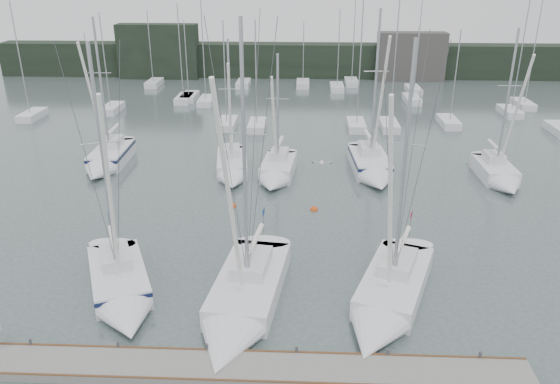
{
  "coord_description": "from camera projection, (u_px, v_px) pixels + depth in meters",
  "views": [
    {
      "loc": [
        2.12,
        -23.55,
        16.27
      ],
      "look_at": [
        0.87,
        5.0,
        4.28
      ],
      "focal_mm": 35.0,
      "sensor_mm": 36.0,
      "label": 1
    }
  ],
  "objects": [
    {
      "name": "far_building_left",
      "position": [
        159.0,
        51.0,
        82.62
      ],
      "size": [
        12.0,
        3.0,
        8.0
      ],
      "primitive_type": "cube",
      "color": "black",
      "rests_on": "ground"
    },
    {
      "name": "mast_forest",
      "position": [
        307.0,
        102.0,
        67.23
      ],
      "size": [
        59.41,
        28.04,
        14.47
      ],
      "color": "silver",
      "rests_on": "ground"
    },
    {
      "name": "dock",
      "position": [
        250.0,
        369.0,
        23.39
      ],
      "size": [
        24.0,
        2.0,
        0.4
      ],
      "primitive_type": "cube",
      "color": "slate",
      "rests_on": "ground"
    },
    {
      "name": "ground",
      "position": [
        259.0,
        306.0,
        28.07
      ],
      "size": [
        160.0,
        160.0,
        0.0
      ],
      "primitive_type": "plane",
      "color": "#43514F",
      "rests_on": "ground"
    },
    {
      "name": "seagull",
      "position": [
        322.0,
        162.0,
        26.22
      ],
      "size": [
        0.9,
        0.41,
        0.18
      ],
      "rotation": [
        0.0,
        0.0,
        -0.09
      ],
      "color": "silver",
      "rests_on": "ground"
    },
    {
      "name": "far_treeline",
      "position": [
        291.0,
        60.0,
        84.23
      ],
      "size": [
        90.0,
        4.0,
        5.0
      ],
      "primitive_type": "cube",
      "color": "black",
      "rests_on": "ground"
    },
    {
      "name": "buoy_b",
      "position": [
        314.0,
        210.0,
        39.0
      ],
      "size": [
        0.56,
        0.56,
        0.56
      ],
      "primitive_type": "sphere",
      "color": "#D54513",
      "rests_on": "ground"
    },
    {
      "name": "sailboat_near_center",
      "position": [
        240.0,
        310.0,
        26.8
      ],
      "size": [
        4.47,
        11.11,
        15.37
      ],
      "rotation": [
        0.0,
        0.0,
        -0.12
      ],
      "color": "silver",
      "rests_on": "ground"
    },
    {
      "name": "buoy_a",
      "position": [
        233.0,
        206.0,
        39.55
      ],
      "size": [
        0.52,
        0.52,
        0.52
      ],
      "primitive_type": "sphere",
      "color": "#D54513",
      "rests_on": "ground"
    },
    {
      "name": "sailboat_near_left",
      "position": [
        122.0,
        292.0,
        28.2
      ],
      "size": [
        5.96,
        8.9,
        14.04
      ],
      "rotation": [
        0.0,
        0.0,
        0.41
      ],
      "color": "silver",
      "rests_on": "ground"
    },
    {
      "name": "sailboat_mid_b",
      "position": [
        232.0,
        170.0,
        45.01
      ],
      "size": [
        3.47,
        8.35,
        11.7
      ],
      "rotation": [
        0.0,
        0.0,
        0.13
      ],
      "color": "silver",
      "rests_on": "ground"
    },
    {
      "name": "far_building_right",
      "position": [
        411.0,
        56.0,
        81.27
      ],
      "size": [
        10.0,
        3.0,
        7.0
      ],
      "primitive_type": "cube",
      "color": "#43413E",
      "rests_on": "ground"
    },
    {
      "name": "sailboat_near_right",
      "position": [
        386.0,
        304.0,
        27.26
      ],
      "size": [
        6.22,
        10.35,
        14.33
      ],
      "rotation": [
        0.0,
        0.0,
        -0.35
      ],
      "color": "silver",
      "rests_on": "ground"
    },
    {
      "name": "sailboat_mid_d",
      "position": [
        373.0,
        169.0,
        44.95
      ],
      "size": [
        3.41,
        8.94,
        14.11
      ],
      "rotation": [
        0.0,
        0.0,
        0.06
      ],
      "color": "silver",
      "rests_on": "ground"
    },
    {
      "name": "sailboat_mid_a",
      "position": [
        107.0,
        161.0,
        46.79
      ],
      "size": [
        2.99,
        8.67,
        13.26
      ],
      "rotation": [
        0.0,
        0.0,
        0.03
      ],
      "color": "silver",
      "rests_on": "ground"
    },
    {
      "name": "sailboat_mid_c",
      "position": [
        276.0,
        173.0,
        44.12
      ],
      "size": [
        3.17,
        7.44,
        10.76
      ],
      "rotation": [
        0.0,
        0.0,
        -0.09
      ],
      "color": "silver",
      "rests_on": "ground"
    },
    {
      "name": "sailboat_mid_e",
      "position": [
        500.0,
        176.0,
        43.51
      ],
      "size": [
        2.59,
        7.2,
        12.74
      ],
      "rotation": [
        0.0,
        0.0,
        0.01
      ],
      "color": "silver",
      "rests_on": "ground"
    }
  ]
}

